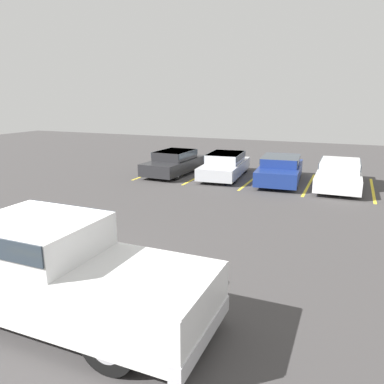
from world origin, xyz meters
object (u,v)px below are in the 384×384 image
object	(u,v)px
parked_sedan_a	(174,162)
parked_sedan_b	(225,164)
pickup_truck	(54,269)
parked_sedan_d	(339,173)
parked_sedan_c	(280,169)

from	to	relation	value
parked_sedan_a	parked_sedan_b	world-z (taller)	parked_sedan_a
pickup_truck	parked_sedan_d	xyz separation A→B (m)	(4.34, 13.10, -0.28)
parked_sedan_c	parked_sedan_d	xyz separation A→B (m)	(2.63, 0.07, -0.02)
parked_sedan_b	parked_sedan_d	distance (m)	5.44
parked_sedan_d	pickup_truck	bearing A→B (deg)	-18.81
pickup_truck	parked_sedan_b	bearing A→B (deg)	94.87
pickup_truck	parked_sedan_d	world-z (taller)	pickup_truck
parked_sedan_b	parked_sedan_d	size ratio (longest dim) A/B	0.97
parked_sedan_c	parked_sedan_b	bearing A→B (deg)	-98.13
parked_sedan_d	parked_sedan_a	bearing A→B (deg)	-88.58
parked_sedan_a	parked_sedan_d	distance (m)	8.12
parked_sedan_c	parked_sedan_d	size ratio (longest dim) A/B	0.95
parked_sedan_b	parked_sedan_c	bearing A→B (deg)	81.54
pickup_truck	parked_sedan_a	xyz separation A→B (m)	(-3.77, 12.83, -0.27)
parked_sedan_a	parked_sedan_c	xyz separation A→B (m)	(5.49, 0.20, 0.00)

